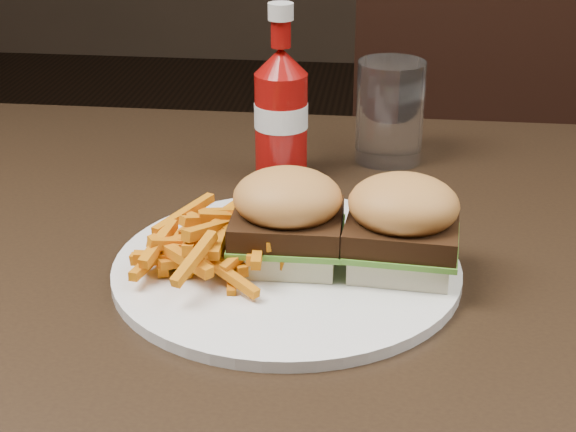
# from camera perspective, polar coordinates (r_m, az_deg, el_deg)

# --- Properties ---
(dining_table) EXTENTS (1.20, 0.80, 0.04)m
(dining_table) POSITION_cam_1_polar(r_m,az_deg,el_deg) (0.80, 1.01, -3.81)
(dining_table) COLOR black
(dining_table) RESTS_ON ground
(chair_far) EXTENTS (0.50, 0.50, 0.04)m
(chair_far) POSITION_cam_1_polar(r_m,az_deg,el_deg) (1.68, 12.49, 0.11)
(chair_far) COLOR black
(chair_far) RESTS_ON ground
(plate) EXTENTS (0.30, 0.30, 0.01)m
(plate) POSITION_cam_1_polar(r_m,az_deg,el_deg) (0.76, -0.09, -3.40)
(plate) COLOR white
(plate) RESTS_ON dining_table
(sandwich_half_a) EXTENTS (0.08, 0.08, 0.02)m
(sandwich_half_a) POSITION_cam_1_polar(r_m,az_deg,el_deg) (0.76, -0.03, -2.17)
(sandwich_half_a) COLOR beige
(sandwich_half_a) RESTS_ON plate
(sandwich_half_b) EXTENTS (0.09, 0.08, 0.02)m
(sandwich_half_b) POSITION_cam_1_polar(r_m,az_deg,el_deg) (0.75, 7.28, -2.62)
(sandwich_half_b) COLOR beige
(sandwich_half_b) RESTS_ON plate
(fries_pile) EXTENTS (0.14, 0.14, 0.05)m
(fries_pile) POSITION_cam_1_polar(r_m,az_deg,el_deg) (0.75, -5.35, -1.50)
(fries_pile) COLOR #C86213
(fries_pile) RESTS_ON plate
(ketchup_bottle) EXTENTS (0.07, 0.07, 0.11)m
(ketchup_bottle) POSITION_cam_1_polar(r_m,az_deg,el_deg) (0.94, -0.45, 5.89)
(ketchup_bottle) COLOR maroon
(ketchup_bottle) RESTS_ON dining_table
(tumbler) EXTENTS (0.10, 0.10, 0.12)m
(tumbler) POSITION_cam_1_polar(r_m,az_deg,el_deg) (1.00, 6.60, 6.62)
(tumbler) COLOR white
(tumbler) RESTS_ON dining_table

